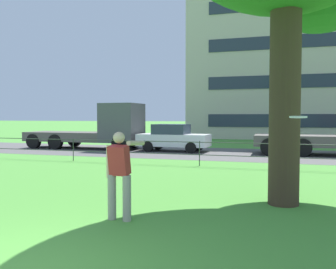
{
  "coord_description": "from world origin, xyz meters",
  "views": [
    {
      "loc": [
        3.14,
        -3.37,
        1.96
      ],
      "look_at": [
        -0.07,
        6.93,
        1.44
      ],
      "focal_mm": 39.4,
      "sensor_mm": 36.0,
      "label": 1
    }
  ],
  "objects_px": {
    "person_thrower": "(119,172)",
    "flatbed_truck_left": "(100,129)",
    "car_white_far_left": "(173,138)",
    "frisbee": "(298,117)"
  },
  "relations": [
    {
      "from": "person_thrower",
      "to": "flatbed_truck_left",
      "type": "bearing_deg",
      "value": 119.09
    },
    {
      "from": "person_thrower",
      "to": "car_white_far_left",
      "type": "relative_size",
      "value": 0.41
    },
    {
      "from": "flatbed_truck_left",
      "to": "car_white_far_left",
      "type": "height_order",
      "value": "flatbed_truck_left"
    },
    {
      "from": "person_thrower",
      "to": "frisbee",
      "type": "bearing_deg",
      "value": -3.46
    },
    {
      "from": "flatbed_truck_left",
      "to": "person_thrower",
      "type": "bearing_deg",
      "value": -60.91
    },
    {
      "from": "person_thrower",
      "to": "flatbed_truck_left",
      "type": "distance_m",
      "value": 15.85
    },
    {
      "from": "frisbee",
      "to": "car_white_far_left",
      "type": "relative_size",
      "value": 0.07
    },
    {
      "from": "frisbee",
      "to": "flatbed_truck_left",
      "type": "relative_size",
      "value": 0.04
    },
    {
      "from": "flatbed_truck_left",
      "to": "frisbee",
      "type": "bearing_deg",
      "value": -52.26
    },
    {
      "from": "person_thrower",
      "to": "flatbed_truck_left",
      "type": "height_order",
      "value": "flatbed_truck_left"
    }
  ]
}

